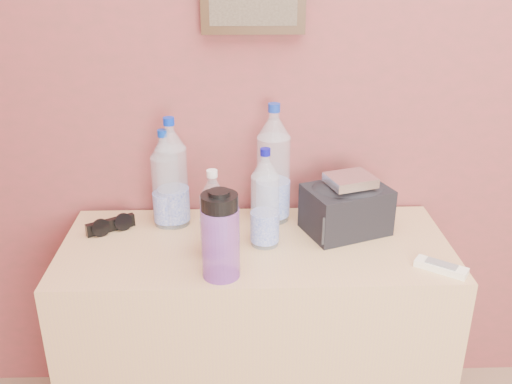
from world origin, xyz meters
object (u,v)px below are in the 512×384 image
nalgene_bottle (220,235)px  sunglasses (111,225)px  pet_large_b (172,178)px  pet_small (214,218)px  ac_remote (441,267)px  pet_large_a (166,184)px  toiletry_bag (346,207)px  pet_large_c (273,170)px  pet_large_d (265,203)px  foil_packet (350,180)px  dresser (256,341)px

nalgene_bottle → sunglasses: bearing=142.7°
pet_large_b → pet_small: pet_large_b is taller
ac_remote → pet_large_a: bearing=-165.8°
nalgene_bottle → toiletry_bag: bearing=33.2°
pet_large_c → nalgene_bottle: pet_large_c is taller
toiletry_bag → pet_large_b: bearing=152.0°
toiletry_bag → pet_large_d: bearing=176.2°
pet_large_d → nalgene_bottle: pet_large_d is taller
pet_small → foil_packet: pet_small is taller
pet_large_c → sunglasses: size_ratio=2.50×
dresser → pet_small: size_ratio=4.48×
sunglasses → nalgene_bottle: bearing=-68.7°
nalgene_bottle → sunglasses: 0.44m
pet_large_a → pet_large_b: bearing=9.0°
pet_large_b → pet_large_c: size_ratio=0.91×
sunglasses → ac_remote: (0.93, -0.26, -0.01)m
pet_large_b → nalgene_bottle: (0.15, -0.31, -0.03)m
dresser → pet_small: (-0.12, -0.05, 0.47)m
dresser → pet_large_d: (0.03, -0.00, 0.49)m
dresser → nalgene_bottle: 0.51m
dresser → sunglasses: (-0.44, 0.09, 0.37)m
pet_large_b → foil_packet: size_ratio=2.64×
pet_large_d → toiletry_bag: size_ratio=1.24×
dresser → pet_large_a: (-0.27, 0.14, 0.49)m
dresser → pet_large_b: 0.58m
ac_remote → foil_packet: 0.35m
pet_small → ac_remote: bearing=-10.2°
pet_large_b → pet_large_d: bearing=-27.2°
pet_large_a → pet_large_c: 0.33m
dresser → ac_remote: (0.49, -0.16, 0.36)m
pet_small → ac_remote: (0.61, -0.11, -0.10)m
nalgene_bottle → sunglasses: (-0.34, 0.26, -0.10)m
pet_small → sunglasses: 0.37m
nalgene_bottle → foil_packet: 0.44m
dresser → pet_large_b: size_ratio=3.31×
toiletry_bag → foil_packet: foil_packet is taller
dresser → pet_large_c: (0.06, 0.16, 0.52)m
nalgene_bottle → toiletry_bag: 0.45m
dresser → pet_large_c: 0.55m
pet_large_a → pet_small: 0.24m
sunglasses → ac_remote: sunglasses is taller
pet_large_a → ac_remote: (0.76, -0.30, -0.13)m
dresser → pet_large_a: pet_large_a is taller
pet_large_b → foil_packet: 0.53m
dresser → sunglasses: sunglasses is taller
pet_large_c → toiletry_bag: bearing=-22.4°
pet_small → dresser: bearing=24.0°
dresser → pet_large_a: size_ratio=3.70×
pet_large_c → sunglasses: pet_large_c is taller
sunglasses → dresser: bearing=-43.4°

